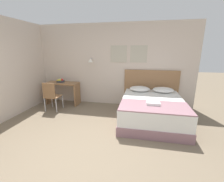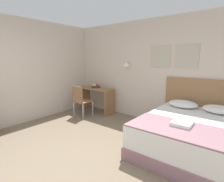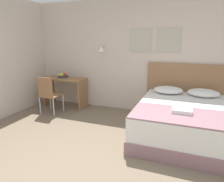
{
  "view_description": "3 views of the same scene",
  "coord_description": "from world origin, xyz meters",
  "px_view_note": "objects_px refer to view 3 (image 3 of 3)",
  "views": [
    {
      "loc": [
        1.1,
        -2.07,
        1.81
      ],
      "look_at": [
        0.37,
        1.59,
        0.79
      ],
      "focal_mm": 24.0,
      "sensor_mm": 36.0,
      "label": 1
    },
    {
      "loc": [
        2.13,
        -1.42,
        1.65
      ],
      "look_at": [
        -0.21,
        1.57,
        0.94
      ],
      "focal_mm": 28.0,
      "sensor_mm": 36.0,
      "label": 2
    },
    {
      "loc": [
        1.41,
        -1.82,
        1.69
      ],
      "look_at": [
        0.02,
        1.83,
        0.7
      ],
      "focal_mm": 32.0,
      "sensor_mm": 36.0,
      "label": 3
    }
  ],
  "objects_px": {
    "fruit_bowl": "(63,76)",
    "throw_blanket": "(183,115)",
    "folded_towel_near_foot": "(182,110)",
    "desk_chair": "(48,93)",
    "bed": "(183,121)",
    "pillow_left": "(168,90)",
    "desk": "(65,87)",
    "headboard": "(185,91)",
    "pillow_right": "(203,93)"
  },
  "relations": [
    {
      "from": "pillow_left",
      "to": "throw_blanket",
      "type": "bearing_deg",
      "value": -75.16
    },
    {
      "from": "desk",
      "to": "desk_chair",
      "type": "distance_m",
      "value": 0.65
    },
    {
      "from": "bed",
      "to": "pillow_right",
      "type": "bearing_deg",
      "value": 64.47
    },
    {
      "from": "folded_towel_near_foot",
      "to": "fruit_bowl",
      "type": "xyz_separation_m",
      "value": [
        -3.01,
        1.22,
        0.15
      ]
    },
    {
      "from": "pillow_right",
      "to": "folded_towel_near_foot",
      "type": "height_order",
      "value": "pillow_right"
    },
    {
      "from": "pillow_right",
      "to": "desk",
      "type": "distance_m",
      "value": 3.29
    },
    {
      "from": "pillow_left",
      "to": "throw_blanket",
      "type": "relative_size",
      "value": 0.4
    },
    {
      "from": "bed",
      "to": "desk",
      "type": "height_order",
      "value": "desk"
    },
    {
      "from": "desk_chair",
      "to": "bed",
      "type": "bearing_deg",
      "value": -1.36
    },
    {
      "from": "folded_towel_near_foot",
      "to": "desk_chair",
      "type": "bearing_deg",
      "value": 170.17
    },
    {
      "from": "headboard",
      "to": "desk_chair",
      "type": "relative_size",
      "value": 1.9
    },
    {
      "from": "pillow_right",
      "to": "fruit_bowl",
      "type": "relative_size",
      "value": 2.33
    },
    {
      "from": "pillow_left",
      "to": "pillow_right",
      "type": "xyz_separation_m",
      "value": [
        0.69,
        0.0,
        0.0
      ]
    },
    {
      "from": "bed",
      "to": "pillow_right",
      "type": "distance_m",
      "value": 0.88
    },
    {
      "from": "pillow_right",
      "to": "fruit_bowl",
      "type": "xyz_separation_m",
      "value": [
        -3.37,
        0.05,
        0.13
      ]
    },
    {
      "from": "desk_chair",
      "to": "fruit_bowl",
      "type": "bearing_deg",
      "value": 95.01
    },
    {
      "from": "pillow_right",
      "to": "fruit_bowl",
      "type": "bearing_deg",
      "value": 179.1
    },
    {
      "from": "throw_blanket",
      "to": "desk",
      "type": "relative_size",
      "value": 1.41
    },
    {
      "from": "bed",
      "to": "desk_chair",
      "type": "bearing_deg",
      "value": 178.64
    },
    {
      "from": "bed",
      "to": "pillow_left",
      "type": "bearing_deg",
      "value": 115.53
    },
    {
      "from": "throw_blanket",
      "to": "pillow_right",
      "type": "bearing_deg",
      "value": 75.16
    },
    {
      "from": "throw_blanket",
      "to": "desk",
      "type": "distance_m",
      "value": 3.22
    },
    {
      "from": "bed",
      "to": "pillow_left",
      "type": "relative_size",
      "value": 3.28
    },
    {
      "from": "pillow_left",
      "to": "headboard",
      "type": "bearing_deg",
      "value": 41.71
    },
    {
      "from": "bed",
      "to": "headboard",
      "type": "height_order",
      "value": "headboard"
    },
    {
      "from": "throw_blanket",
      "to": "pillow_left",
      "type": "bearing_deg",
      "value": 104.84
    },
    {
      "from": "pillow_left",
      "to": "pillow_right",
      "type": "height_order",
      "value": "same"
    },
    {
      "from": "bed",
      "to": "pillow_left",
      "type": "xyz_separation_m",
      "value": [
        -0.34,
        0.72,
        0.37
      ]
    },
    {
      "from": "pillow_right",
      "to": "fruit_bowl",
      "type": "distance_m",
      "value": 3.37
    },
    {
      "from": "headboard",
      "to": "pillow_right",
      "type": "xyz_separation_m",
      "value": [
        0.34,
        -0.31,
        0.06
      ]
    },
    {
      "from": "bed",
      "to": "desk",
      "type": "relative_size",
      "value": 1.84
    },
    {
      "from": "headboard",
      "to": "pillow_left",
      "type": "bearing_deg",
      "value": -138.29
    },
    {
      "from": "pillow_right",
      "to": "fruit_bowl",
      "type": "height_order",
      "value": "fruit_bowl"
    },
    {
      "from": "pillow_right",
      "to": "pillow_left",
      "type": "bearing_deg",
      "value": 180.0
    },
    {
      "from": "desk",
      "to": "throw_blanket",
      "type": "bearing_deg",
      "value": -23.84
    },
    {
      "from": "headboard",
      "to": "pillow_left",
      "type": "height_order",
      "value": "headboard"
    },
    {
      "from": "folded_towel_near_foot",
      "to": "throw_blanket",
      "type": "bearing_deg",
      "value": -83.07
    },
    {
      "from": "throw_blanket",
      "to": "desk_chair",
      "type": "distance_m",
      "value": 3.03
    },
    {
      "from": "bed",
      "to": "desk_chair",
      "type": "height_order",
      "value": "desk_chair"
    },
    {
      "from": "pillow_left",
      "to": "throw_blanket",
      "type": "distance_m",
      "value": 1.35
    },
    {
      "from": "bed",
      "to": "throw_blanket",
      "type": "xyz_separation_m",
      "value": [
        0.0,
        -0.58,
        0.31
      ]
    },
    {
      "from": "fruit_bowl",
      "to": "throw_blanket",
      "type": "bearing_deg",
      "value": -24.14
    },
    {
      "from": "pillow_right",
      "to": "headboard",
      "type": "bearing_deg",
      "value": 138.29
    },
    {
      "from": "pillow_left",
      "to": "pillow_right",
      "type": "relative_size",
      "value": 1.0
    },
    {
      "from": "desk_chair",
      "to": "fruit_bowl",
      "type": "distance_m",
      "value": 0.76
    },
    {
      "from": "pillow_right",
      "to": "desk_chair",
      "type": "height_order",
      "value": "desk_chair"
    },
    {
      "from": "bed",
      "to": "folded_towel_near_foot",
      "type": "distance_m",
      "value": 0.56
    },
    {
      "from": "pillow_right",
      "to": "folded_towel_near_foot",
      "type": "relative_size",
      "value": 1.91
    },
    {
      "from": "bed",
      "to": "folded_towel_near_foot",
      "type": "xyz_separation_m",
      "value": [
        -0.02,
        -0.44,
        0.35
      ]
    },
    {
      "from": "pillow_left",
      "to": "fruit_bowl",
      "type": "distance_m",
      "value": 2.68
    }
  ]
}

